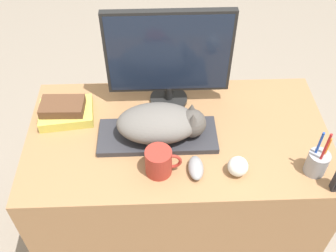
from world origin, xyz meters
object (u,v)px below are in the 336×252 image
(pen_cup, at_px, (317,162))
(book_stack, at_px, (65,111))
(computer_mouse, at_px, (196,168))
(keyboard, at_px, (158,136))
(monitor, at_px, (169,56))
(baseball, at_px, (238,166))
(coffee_mug, at_px, (159,162))
(cat, at_px, (163,123))

(pen_cup, relative_size, book_stack, 0.94)
(computer_mouse, bearing_deg, book_stack, 149.41)
(keyboard, bearing_deg, book_stack, 160.63)
(keyboard, bearing_deg, monitor, 76.49)
(computer_mouse, xyz_separation_m, baseball, (0.15, -0.01, 0.02))
(pen_cup, bearing_deg, coffee_mug, 177.80)
(pen_cup, distance_m, baseball, 0.29)
(keyboard, xyz_separation_m, book_stack, (-0.38, 0.13, 0.02))
(keyboard, height_order, coffee_mug, coffee_mug)
(monitor, distance_m, baseball, 0.51)
(cat, bearing_deg, book_stack, 161.63)
(cat, xyz_separation_m, book_stack, (-0.41, 0.13, -0.05))
(coffee_mug, height_order, pen_cup, pen_cup)
(keyboard, height_order, pen_cup, pen_cup)
(keyboard, relative_size, cat, 1.35)
(baseball, bearing_deg, computer_mouse, 175.63)
(cat, bearing_deg, keyboard, 180.00)
(monitor, bearing_deg, pen_cup, -37.86)
(coffee_mug, distance_m, baseball, 0.29)
(cat, height_order, pen_cup, pen_cup)
(monitor, xyz_separation_m, coffee_mug, (-0.05, -0.39, -0.19))
(baseball, xyz_separation_m, book_stack, (-0.67, 0.32, -0.00))
(baseball, bearing_deg, cat, 145.35)
(coffee_mug, bearing_deg, cat, 83.50)
(monitor, bearing_deg, cat, -97.87)
(book_stack, bearing_deg, pen_cup, -18.57)
(coffee_mug, height_order, baseball, coffee_mug)
(cat, height_order, monitor, monitor)
(keyboard, distance_m, computer_mouse, 0.22)
(cat, distance_m, monitor, 0.27)
(coffee_mug, distance_m, pen_cup, 0.58)
(baseball, height_order, book_stack, book_stack)
(cat, distance_m, baseball, 0.33)
(computer_mouse, bearing_deg, cat, 123.66)
(keyboard, height_order, cat, cat)
(keyboard, bearing_deg, pen_cup, -18.04)
(cat, height_order, coffee_mug, cat)
(cat, bearing_deg, baseball, -34.65)
(pen_cup, bearing_deg, computer_mouse, 178.07)
(monitor, bearing_deg, book_stack, -168.95)
(keyboard, relative_size, pen_cup, 2.13)
(keyboard, xyz_separation_m, coffee_mug, (0.00, -0.17, 0.04))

